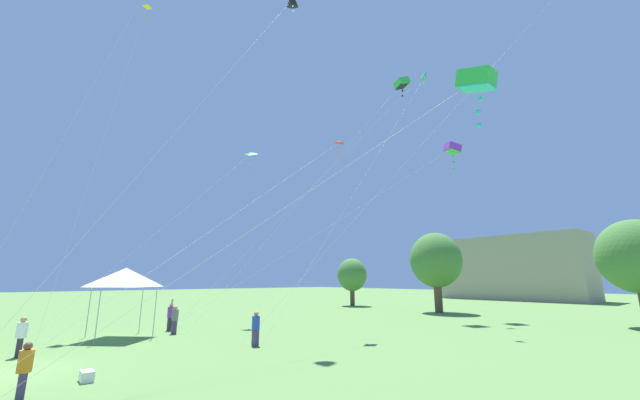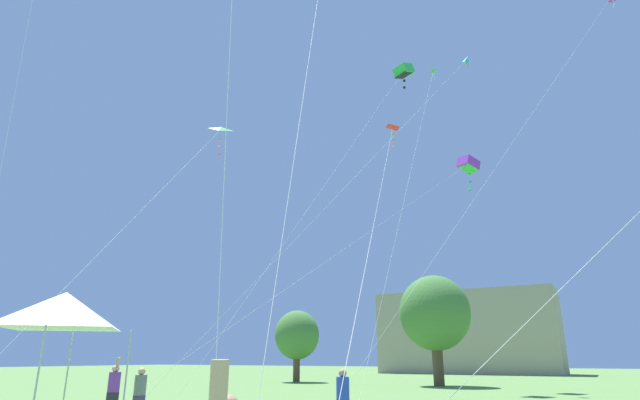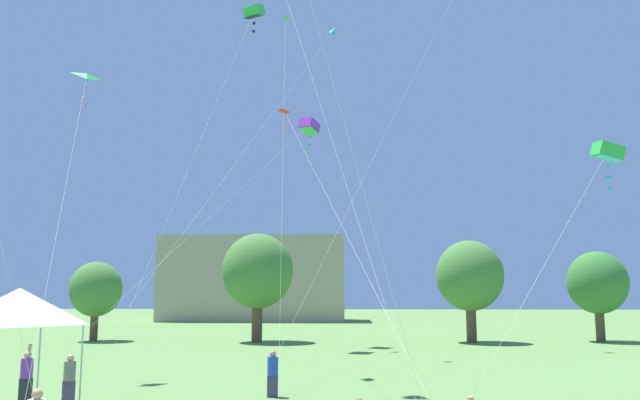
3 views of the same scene
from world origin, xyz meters
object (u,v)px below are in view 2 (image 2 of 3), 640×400
at_px(kite_green_delta_4, 431,79).
at_px(kite_cyan_diamond_8, 465,61).
at_px(kite_green_delta_7, 220,130).
at_px(kite_purple_box_9, 468,165).
at_px(person_grey_shirt, 140,392).
at_px(kite_red_delta_6, 393,129).
at_px(kite_green_box_10, 404,71).
at_px(person_purple_shirt, 114,388).
at_px(festival_tent, 64,310).
at_px(person_blue_shirt, 343,396).

relative_size(kite_green_delta_4, kite_cyan_diamond_8, 1.16).
distance_m(kite_green_delta_7, kite_purple_box_9, 19.78).
xyz_separation_m(person_grey_shirt, kite_red_delta_6, (6.71, 7.84, 11.62)).
bearing_deg(kite_green_box_10, person_purple_shirt, -102.65).
relative_size(festival_tent, kite_cyan_diamond_8, 0.19).
height_order(kite_green_delta_7, kite_purple_box_9, kite_purple_box_9).
distance_m(festival_tent, kite_green_box_10, 31.97).
bearing_deg(kite_cyan_diamond_8, kite_green_delta_7, -140.22).
xyz_separation_m(person_grey_shirt, kite_cyan_diamond_8, (8.87, 15.96, 19.28)).
bearing_deg(kite_purple_box_9, person_grey_shirt, -106.46).
relative_size(person_purple_shirt, kite_purple_box_9, 0.08).
distance_m(person_purple_shirt, person_grey_shirt, 1.71).
distance_m(person_grey_shirt, kite_cyan_diamond_8, 26.56).
distance_m(person_grey_shirt, kite_green_delta_4, 30.31).
bearing_deg(person_purple_shirt, kite_purple_box_9, 76.50).
relative_size(person_grey_shirt, kite_green_delta_7, 0.11).
height_order(person_purple_shirt, person_grey_shirt, person_purple_shirt).
relative_size(person_blue_shirt, kite_green_box_10, 0.07).
bearing_deg(person_grey_shirt, festival_tent, 24.82).
xyz_separation_m(person_purple_shirt, kite_purple_box_9, (8.60, 23.15, 15.03)).
relative_size(person_purple_shirt, person_grey_shirt, 1.20).
bearing_deg(festival_tent, kite_green_delta_7, 104.22).
relative_size(person_grey_shirt, kite_cyan_diamond_8, 0.08).
height_order(kite_green_delta_4, kite_green_box_10, kite_green_box_10).
height_order(kite_green_delta_4, kite_red_delta_6, kite_green_delta_4).
bearing_deg(person_grey_shirt, kite_red_delta_6, 171.63).
height_order(person_blue_shirt, person_grey_shirt, person_grey_shirt).
distance_m(kite_green_delta_4, kite_cyan_diamond_8, 6.29).
height_order(person_purple_shirt, kite_purple_box_9, kite_purple_box_9).
height_order(person_purple_shirt, kite_green_delta_4, kite_green_delta_4).
height_order(person_blue_shirt, kite_purple_box_9, kite_purple_box_9).
relative_size(kite_green_delta_4, kite_green_box_10, 0.97).
bearing_deg(person_blue_shirt, kite_green_delta_4, -58.35).
bearing_deg(kite_green_delta_7, festival_tent, -75.78).
bearing_deg(kite_red_delta_6, kite_green_delta_7, -170.73).
height_order(person_purple_shirt, person_blue_shirt, person_purple_shirt).
relative_size(kite_red_delta_6, kite_green_delta_7, 1.22).
bearing_deg(person_blue_shirt, kite_purple_box_9, -63.11).
bearing_deg(kite_red_delta_6, kite_cyan_diamond_8, 75.08).
height_order(kite_cyan_diamond_8, kite_green_box_10, kite_green_box_10).
height_order(person_purple_shirt, kite_cyan_diamond_8, kite_cyan_diamond_8).
bearing_deg(festival_tent, person_purple_shirt, 111.54).
bearing_deg(kite_purple_box_9, kite_red_delta_6, -90.80).
xyz_separation_m(kite_green_delta_4, kite_green_box_10, (-2.34, 0.51, 1.66)).
bearing_deg(kite_red_delta_6, kite_purple_box_9, 89.20).
bearing_deg(person_grey_shirt, kite_purple_box_9, -164.28).
height_order(festival_tent, person_blue_shirt, festival_tent).
xyz_separation_m(festival_tent, kite_green_delta_7, (-2.35, 9.28, 10.56)).
bearing_deg(festival_tent, kite_cyan_diamond_8, 63.96).
xyz_separation_m(festival_tent, kite_purple_box_9, (7.31, 26.42, 12.59)).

